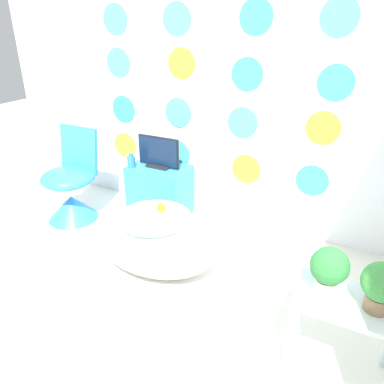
{
  "coord_description": "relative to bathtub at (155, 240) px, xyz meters",
  "views": [
    {
      "loc": [
        1.31,
        -1.07,
        1.74
      ],
      "look_at": [
        0.3,
        0.88,
        0.69
      ],
      "focal_mm": 35.0,
      "sensor_mm": 36.0,
      "label": 1
    }
  ],
  "objects": [
    {
      "name": "bathtub",
      "position": [
        0.0,
        0.0,
        0.0
      ],
      "size": [
        0.95,
        0.65,
        0.44
      ],
      "color": "white",
      "rests_on": "ground_plane"
    },
    {
      "name": "rubber_duck",
      "position": [
        0.02,
        0.06,
        0.26
      ],
      "size": [
        0.06,
        0.07,
        0.08
      ],
      "color": "yellow",
      "rests_on": "bathtub"
    },
    {
      "name": "ground_plane",
      "position": [
        0.01,
        -0.89,
        -0.22
      ],
      "size": [
        12.0,
        12.0,
        0.0
      ],
      "primitive_type": "plane",
      "color": "silver"
    },
    {
      "name": "side_table",
      "position": [
        1.35,
        -0.34,
        0.17
      ],
      "size": [
        0.52,
        0.34,
        0.48
      ],
      "color": "silver",
      "rests_on": "ground_plane"
    },
    {
      "name": "wall_back_dotted",
      "position": [
        0.01,
        0.96,
        1.07
      ],
      "size": [
        4.55,
        0.05,
        2.6
      ],
      "color": "white",
      "rests_on": "ground_plane"
    },
    {
      "name": "potted_plant_right",
      "position": [
        1.46,
        -0.35,
        0.4
      ],
      "size": [
        0.19,
        0.19,
        0.25
      ],
      "color": "#8C6B4C",
      "rests_on": "side_table"
    },
    {
      "name": "vase",
      "position": [
        -0.64,
        0.62,
        0.31
      ],
      "size": [
        0.07,
        0.07,
        0.13
      ],
      "color": "#2D72B7",
      "rests_on": "tv_cabinet"
    },
    {
      "name": "potted_plant_left",
      "position": [
        1.23,
        -0.35,
        0.41
      ],
      "size": [
        0.19,
        0.19,
        0.26
      ],
      "color": "beige",
      "rests_on": "side_table"
    },
    {
      "name": "chair",
      "position": [
        -1.09,
        0.28,
        0.05
      ],
      "size": [
        0.48,
        0.48,
        0.84
      ],
      "color": "#338CE0",
      "rests_on": "ground_plane"
    },
    {
      "name": "tv_cabinet",
      "position": [
        -0.42,
        0.73,
        0.01
      ],
      "size": [
        0.54,
        0.36,
        0.48
      ],
      "color": "#389ED6",
      "rests_on": "ground_plane"
    },
    {
      "name": "tv",
      "position": [
        -0.42,
        0.73,
        0.38
      ],
      "size": [
        0.41,
        0.12,
        0.29
      ],
      "color": "black",
      "rests_on": "tv_cabinet"
    }
  ]
}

